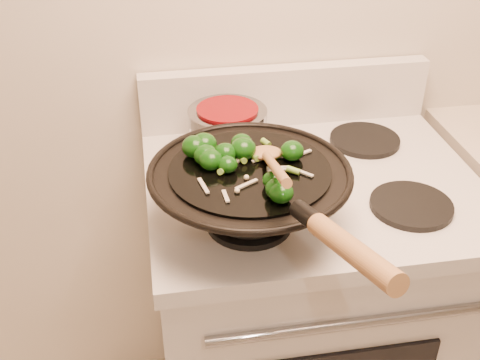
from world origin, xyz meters
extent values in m
cube|color=silver|center=(-0.20, 1.17, 0.44)|extent=(0.76, 0.64, 0.88)
cube|color=silver|center=(-0.20, 1.17, 0.90)|extent=(0.78, 0.66, 0.04)
cube|color=silver|center=(-0.20, 1.47, 1.00)|extent=(0.78, 0.05, 0.16)
cylinder|color=gray|center=(-0.20, 0.84, 0.78)|extent=(0.60, 0.02, 0.02)
cylinder|color=black|center=(-0.38, 1.02, 0.93)|extent=(0.18, 0.18, 0.01)
cylinder|color=black|center=(-0.02, 1.02, 0.93)|extent=(0.18, 0.18, 0.01)
cylinder|color=black|center=(-0.38, 1.32, 0.93)|extent=(0.18, 0.18, 0.01)
cylinder|color=black|center=(-0.02, 1.32, 0.93)|extent=(0.18, 0.18, 0.01)
torus|color=black|center=(-0.38, 1.02, 1.05)|extent=(0.41, 0.41, 0.01)
cylinder|color=black|center=(-0.38, 1.02, 1.05)|extent=(0.32, 0.32, 0.01)
cylinder|color=black|center=(-0.33, 0.80, 1.10)|extent=(0.05, 0.07, 0.04)
cylinder|color=#98683C|center=(-0.30, 0.66, 1.13)|extent=(0.09, 0.22, 0.08)
ellipsoid|color=#0D3A09|center=(-0.46, 1.10, 1.08)|extent=(0.05, 0.05, 0.05)
cylinder|color=#4B8630|center=(-0.45, 1.10, 1.06)|extent=(0.02, 0.02, 0.02)
ellipsoid|color=#0D3A09|center=(-0.43, 1.06, 1.08)|extent=(0.05, 0.05, 0.04)
ellipsoid|color=#0D3A09|center=(-0.35, 0.90, 1.08)|extent=(0.05, 0.05, 0.04)
ellipsoid|color=#0D3A09|center=(-0.35, 0.91, 1.08)|extent=(0.05, 0.05, 0.04)
cylinder|color=#4B8630|center=(-0.34, 0.91, 1.06)|extent=(0.02, 0.02, 0.01)
ellipsoid|color=#0D3A09|center=(-0.43, 1.02, 1.07)|extent=(0.04, 0.04, 0.03)
ellipsoid|color=#0D3A09|center=(-0.39, 1.10, 1.08)|extent=(0.04, 0.04, 0.04)
ellipsoid|color=#0D3A09|center=(-0.48, 1.09, 1.08)|extent=(0.05, 0.05, 0.05)
cylinder|color=#4B8630|center=(-0.47, 1.09, 1.06)|extent=(0.02, 0.02, 0.02)
ellipsoid|color=#0D3A09|center=(-0.35, 0.95, 1.07)|extent=(0.04, 0.04, 0.03)
ellipsoid|color=#0D3A09|center=(-0.46, 1.04, 1.08)|extent=(0.05, 0.05, 0.04)
ellipsoid|color=#0D3A09|center=(-0.47, 1.06, 1.08)|extent=(0.05, 0.05, 0.04)
cylinder|color=#4B8630|center=(-0.45, 1.06, 1.06)|extent=(0.02, 0.02, 0.02)
ellipsoid|color=#0D3A09|center=(-0.29, 1.04, 1.08)|extent=(0.05, 0.05, 0.04)
ellipsoid|color=#0D3A09|center=(-0.39, 1.07, 1.08)|extent=(0.05, 0.05, 0.05)
cube|color=beige|center=(-0.35, 1.05, 1.06)|extent=(0.05, 0.02, 0.00)
cube|color=beige|center=(-0.33, 1.01, 1.06)|extent=(0.04, 0.01, 0.00)
cube|color=beige|center=(-0.36, 1.11, 1.06)|extent=(0.01, 0.05, 0.00)
cube|color=beige|center=(-0.27, 1.06, 1.06)|extent=(0.05, 0.03, 0.00)
cube|color=beige|center=(-0.43, 1.04, 1.06)|extent=(0.05, 0.04, 0.00)
cube|color=beige|center=(-0.48, 0.97, 1.06)|extent=(0.02, 0.05, 0.00)
cube|color=beige|center=(-0.38, 1.07, 1.06)|extent=(0.04, 0.03, 0.00)
cube|color=beige|center=(-0.28, 0.98, 1.06)|extent=(0.03, 0.03, 0.00)
cube|color=beige|center=(-0.40, 0.96, 1.06)|extent=(0.05, 0.03, 0.00)
cube|color=beige|center=(-0.33, 1.00, 1.06)|extent=(0.04, 0.01, 0.00)
cube|color=beige|center=(-0.44, 0.93, 1.06)|extent=(0.01, 0.04, 0.00)
cube|color=beige|center=(-0.44, 1.12, 1.06)|extent=(0.02, 0.06, 0.00)
cylinder|color=#71A334|center=(-0.30, 0.99, 1.07)|extent=(0.03, 0.03, 0.02)
cylinder|color=#71A334|center=(-0.39, 1.05, 1.07)|extent=(0.03, 0.02, 0.02)
cylinder|color=#71A334|center=(-0.33, 1.11, 1.07)|extent=(0.03, 0.02, 0.02)
cylinder|color=#71A334|center=(-0.34, 1.01, 1.07)|extent=(0.02, 0.03, 0.01)
cylinder|color=#71A334|center=(-0.43, 1.09, 1.07)|extent=(0.02, 0.03, 0.02)
cylinder|color=#71A334|center=(-0.42, 1.08, 1.07)|extent=(0.03, 0.03, 0.02)
cylinder|color=#71A334|center=(-0.37, 1.05, 1.07)|extent=(0.02, 0.03, 0.02)
cylinder|color=#71A334|center=(-0.31, 1.05, 1.07)|extent=(0.03, 0.03, 0.02)
cylinder|color=#71A334|center=(-0.44, 1.01, 1.07)|extent=(0.03, 0.03, 0.02)
sphere|color=beige|center=(-0.40, 0.98, 1.06)|extent=(0.01, 0.01, 0.01)
sphere|color=beige|center=(-0.40, 1.05, 1.06)|extent=(0.01, 0.01, 0.01)
sphere|color=beige|center=(-0.42, 0.94, 1.06)|extent=(0.01, 0.01, 0.01)
sphere|color=beige|center=(-0.45, 1.06, 1.06)|extent=(0.01, 0.01, 0.01)
ellipsoid|color=#98683C|center=(-0.34, 1.06, 1.07)|extent=(0.07, 0.06, 0.02)
cylinder|color=#98683C|center=(-0.36, 0.92, 1.12)|extent=(0.04, 0.27, 0.12)
cylinder|color=gray|center=(-0.38, 1.32, 0.99)|extent=(0.19, 0.19, 0.11)
cylinder|color=#690508|center=(-0.38, 1.32, 1.04)|extent=(0.15, 0.15, 0.01)
cylinder|color=black|center=(-0.32, 1.18, 1.04)|extent=(0.07, 0.12, 0.02)
camera|label=1|loc=(-0.57, 0.02, 1.68)|focal=45.00mm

